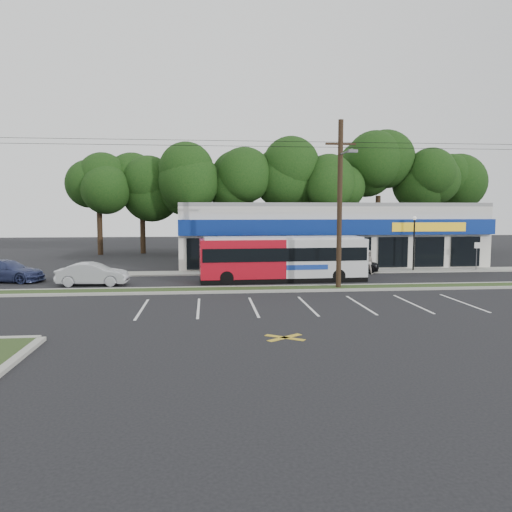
{
  "coord_description": "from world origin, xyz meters",
  "views": [
    {
      "loc": [
        -4.87,
        -28.05,
        4.79
      ],
      "look_at": [
        -1.59,
        5.0,
        1.66
      ],
      "focal_mm": 35.0,
      "sensor_mm": 36.0,
      "label": 1
    }
  ],
  "objects_px": {
    "car_blue": "(7,271)",
    "sign_post": "(477,251)",
    "lamp_post": "(414,237)",
    "pedestrian_b": "(368,262)",
    "car_dark": "(350,263)",
    "pedestrian_a": "(317,262)",
    "metrobus": "(283,258)",
    "car_silver": "(93,274)",
    "utility_pole": "(337,199)"
  },
  "relations": [
    {
      "from": "car_blue",
      "to": "sign_post",
      "type": "bearing_deg",
      "value": -71.99
    },
    {
      "from": "lamp_post",
      "to": "sign_post",
      "type": "height_order",
      "value": "lamp_post"
    },
    {
      "from": "car_blue",
      "to": "pedestrian_b",
      "type": "bearing_deg",
      "value": -72.8
    },
    {
      "from": "car_dark",
      "to": "pedestrian_a",
      "type": "bearing_deg",
      "value": 117.37
    },
    {
      "from": "metrobus",
      "to": "pedestrian_a",
      "type": "height_order",
      "value": "metrobus"
    },
    {
      "from": "car_silver",
      "to": "car_dark",
      "type": "bearing_deg",
      "value": -73.57
    },
    {
      "from": "car_dark",
      "to": "pedestrian_b",
      "type": "xyz_separation_m",
      "value": [
        1.05,
        -0.94,
        0.17
      ]
    },
    {
      "from": "metrobus",
      "to": "pedestrian_a",
      "type": "bearing_deg",
      "value": 42.15
    },
    {
      "from": "lamp_post",
      "to": "car_silver",
      "type": "bearing_deg",
      "value": -168.03
    },
    {
      "from": "car_silver",
      "to": "pedestrian_a",
      "type": "height_order",
      "value": "pedestrian_a"
    },
    {
      "from": "car_silver",
      "to": "pedestrian_b",
      "type": "relative_size",
      "value": 2.44
    },
    {
      "from": "car_blue",
      "to": "pedestrian_b",
      "type": "distance_m",
      "value": 25.07
    },
    {
      "from": "utility_pole",
      "to": "car_dark",
      "type": "relative_size",
      "value": 11.83
    },
    {
      "from": "sign_post",
      "to": "car_blue",
      "type": "xyz_separation_m",
      "value": [
        -34.05,
        -2.5,
        -0.83
      ]
    },
    {
      "from": "metrobus",
      "to": "car_silver",
      "type": "relative_size",
      "value": 2.55
    },
    {
      "from": "car_dark",
      "to": "car_blue",
      "type": "height_order",
      "value": "car_blue"
    },
    {
      "from": "utility_pole",
      "to": "car_blue",
      "type": "distance_m",
      "value": 22.01
    },
    {
      "from": "lamp_post",
      "to": "utility_pole",
      "type": "bearing_deg",
      "value": -136.05
    },
    {
      "from": "car_dark",
      "to": "car_silver",
      "type": "distance_m",
      "value": 18.54
    },
    {
      "from": "car_blue",
      "to": "pedestrian_a",
      "type": "relative_size",
      "value": 2.58
    },
    {
      "from": "sign_post",
      "to": "car_dark",
      "type": "relative_size",
      "value": 0.53
    },
    {
      "from": "lamp_post",
      "to": "pedestrian_b",
      "type": "relative_size",
      "value": 2.38
    },
    {
      "from": "sign_post",
      "to": "car_silver",
      "type": "height_order",
      "value": "sign_post"
    },
    {
      "from": "car_blue",
      "to": "pedestrian_a",
      "type": "distance_m",
      "value": 21.19
    },
    {
      "from": "lamp_post",
      "to": "sign_post",
      "type": "xyz_separation_m",
      "value": [
        5.0,
        -0.23,
        -1.12
      ]
    },
    {
      "from": "car_silver",
      "to": "pedestrian_b",
      "type": "distance_m",
      "value": 19.36
    },
    {
      "from": "utility_pole",
      "to": "car_silver",
      "type": "bearing_deg",
      "value": 168.63
    },
    {
      "from": "sign_post",
      "to": "pedestrian_a",
      "type": "distance_m",
      "value": 12.96
    },
    {
      "from": "utility_pole",
      "to": "car_blue",
      "type": "height_order",
      "value": "utility_pole"
    },
    {
      "from": "utility_pole",
      "to": "pedestrian_b",
      "type": "xyz_separation_m",
      "value": [
        4.14,
        6.63,
        -4.52
      ]
    },
    {
      "from": "metrobus",
      "to": "pedestrian_b",
      "type": "distance_m",
      "value": 7.49
    },
    {
      "from": "car_silver",
      "to": "pedestrian_a",
      "type": "relative_size",
      "value": 2.24
    },
    {
      "from": "utility_pole",
      "to": "car_dark",
      "type": "height_order",
      "value": "utility_pole"
    },
    {
      "from": "sign_post",
      "to": "pedestrian_b",
      "type": "relative_size",
      "value": 1.25
    },
    {
      "from": "pedestrian_a",
      "to": "sign_post",
      "type": "bearing_deg",
      "value": 142.04
    },
    {
      "from": "lamp_post",
      "to": "car_silver",
      "type": "height_order",
      "value": "lamp_post"
    },
    {
      "from": "utility_pole",
      "to": "car_dark",
      "type": "xyz_separation_m",
      "value": [
        3.1,
        7.57,
        -4.69
      ]
    },
    {
      "from": "utility_pole",
      "to": "car_silver",
      "type": "xyz_separation_m",
      "value": [
        -14.86,
        2.99,
        -4.7
      ]
    },
    {
      "from": "car_dark",
      "to": "utility_pole",
      "type": "bearing_deg",
      "value": 163.54
    },
    {
      "from": "utility_pole",
      "to": "metrobus",
      "type": "bearing_deg",
      "value": 126.63
    },
    {
      "from": "metrobus",
      "to": "pedestrian_b",
      "type": "xyz_separation_m",
      "value": [
        6.8,
        3.06,
        -0.68
      ]
    },
    {
      "from": "sign_post",
      "to": "car_silver",
      "type": "relative_size",
      "value": 0.51
    },
    {
      "from": "pedestrian_b",
      "to": "lamp_post",
      "type": "bearing_deg",
      "value": -138.91
    },
    {
      "from": "metrobus",
      "to": "pedestrian_b",
      "type": "bearing_deg",
      "value": 21.82
    },
    {
      "from": "car_blue",
      "to": "utility_pole",
      "type": "bearing_deg",
      "value": -90.04
    },
    {
      "from": "car_dark",
      "to": "car_blue",
      "type": "xyz_separation_m",
      "value": [
        -23.97,
        -2.42,
        0.01
      ]
    },
    {
      "from": "metrobus",
      "to": "car_dark",
      "type": "height_order",
      "value": "metrobus"
    },
    {
      "from": "sign_post",
      "to": "pedestrian_a",
      "type": "relative_size",
      "value": 1.15
    },
    {
      "from": "metrobus",
      "to": "car_silver",
      "type": "xyz_separation_m",
      "value": [
        -12.21,
        -0.58,
        -0.85
      ]
    },
    {
      "from": "car_dark",
      "to": "pedestrian_a",
      "type": "xyz_separation_m",
      "value": [
        -2.82,
        -1.12,
        0.25
      ]
    }
  ]
}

